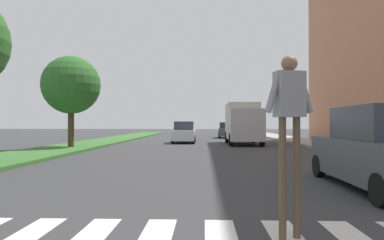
{
  "coord_description": "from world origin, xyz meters",
  "views": [
    {
      "loc": [
        0.22,
        3.47,
        1.56
      ],
      "look_at": [
        -0.23,
        16.13,
        1.69
      ],
      "focal_mm": 32.49,
      "sensor_mm": 36.0,
      "label": 1
    }
  ],
  "objects_px": {
    "pedestrian_performer": "(289,116)",
    "suv_crossing": "(382,150)",
    "tree_far": "(71,85)",
    "sedan_distant": "(227,131)",
    "sedan_midblock": "(184,133)",
    "sedan_far_horizon": "(185,129)",
    "truck_box_delivery": "(243,122)"
  },
  "relations": [
    {
      "from": "suv_crossing",
      "to": "sedan_distant",
      "type": "xyz_separation_m",
      "value": [
        -1.73,
        29.3,
        -0.15
      ]
    },
    {
      "from": "sedan_midblock",
      "to": "sedan_distant",
      "type": "xyz_separation_m",
      "value": [
        4.08,
        9.58,
        -0.01
      ]
    },
    {
      "from": "suv_crossing",
      "to": "truck_box_delivery",
      "type": "distance_m",
      "value": 17.79
    },
    {
      "from": "truck_box_delivery",
      "to": "sedan_midblock",
      "type": "bearing_deg",
      "value": 156.16
    },
    {
      "from": "sedan_midblock",
      "to": "truck_box_delivery",
      "type": "bearing_deg",
      "value": -23.84
    },
    {
      "from": "sedan_distant",
      "to": "sedan_far_horizon",
      "type": "height_order",
      "value": "sedan_distant"
    },
    {
      "from": "truck_box_delivery",
      "to": "tree_far",
      "type": "bearing_deg",
      "value": -153.51
    },
    {
      "from": "tree_far",
      "to": "sedan_far_horizon",
      "type": "height_order",
      "value": "tree_far"
    },
    {
      "from": "tree_far",
      "to": "truck_box_delivery",
      "type": "relative_size",
      "value": 0.88
    },
    {
      "from": "pedestrian_performer",
      "to": "sedan_distant",
      "type": "relative_size",
      "value": 0.58
    },
    {
      "from": "sedan_midblock",
      "to": "sedan_far_horizon",
      "type": "relative_size",
      "value": 1.02
    },
    {
      "from": "suv_crossing",
      "to": "sedan_far_horizon",
      "type": "distance_m",
      "value": 40.71
    },
    {
      "from": "sedan_distant",
      "to": "truck_box_delivery",
      "type": "relative_size",
      "value": 0.69
    },
    {
      "from": "sedan_midblock",
      "to": "truck_box_delivery",
      "type": "distance_m",
      "value": 5.0
    },
    {
      "from": "sedan_far_horizon",
      "to": "suv_crossing",
      "type": "bearing_deg",
      "value": -80.15
    },
    {
      "from": "suv_crossing",
      "to": "sedan_midblock",
      "type": "relative_size",
      "value": 1.01
    },
    {
      "from": "sedan_distant",
      "to": "sedan_far_horizon",
      "type": "relative_size",
      "value": 0.96
    },
    {
      "from": "tree_far",
      "to": "pedestrian_performer",
      "type": "xyz_separation_m",
      "value": [
        9.2,
        -15.89,
        -2.2
      ]
    },
    {
      "from": "tree_far",
      "to": "suv_crossing",
      "type": "relative_size",
      "value": 1.18
    },
    {
      "from": "tree_far",
      "to": "sedan_midblock",
      "type": "relative_size",
      "value": 1.2
    },
    {
      "from": "sedan_far_horizon",
      "to": "pedestrian_performer",
      "type": "bearing_deg",
      "value": -84.88
    },
    {
      "from": "pedestrian_performer",
      "to": "truck_box_delivery",
      "type": "xyz_separation_m",
      "value": [
        1.74,
        21.35,
        -0.03
      ]
    },
    {
      "from": "pedestrian_performer",
      "to": "suv_crossing",
      "type": "relative_size",
      "value": 0.54
    },
    {
      "from": "pedestrian_performer",
      "to": "sedan_midblock",
      "type": "relative_size",
      "value": 0.54
    },
    {
      "from": "tree_far",
      "to": "sedan_distant",
      "type": "height_order",
      "value": "tree_far"
    },
    {
      "from": "tree_far",
      "to": "suv_crossing",
      "type": "bearing_deg",
      "value": -45.08
    },
    {
      "from": "sedan_distant",
      "to": "truck_box_delivery",
      "type": "bearing_deg",
      "value": -87.89
    },
    {
      "from": "pedestrian_performer",
      "to": "sedan_distant",
      "type": "bearing_deg",
      "value": 87.71
    },
    {
      "from": "pedestrian_performer",
      "to": "suv_crossing",
      "type": "xyz_separation_m",
      "value": [
        3.05,
        3.62,
        -0.73
      ]
    },
    {
      "from": "tree_far",
      "to": "suv_crossing",
      "type": "distance_m",
      "value": 17.58
    },
    {
      "from": "tree_far",
      "to": "sedan_distant",
      "type": "distance_m",
      "value": 20.24
    },
    {
      "from": "tree_far",
      "to": "truck_box_delivery",
      "type": "distance_m",
      "value": 12.42
    }
  ]
}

